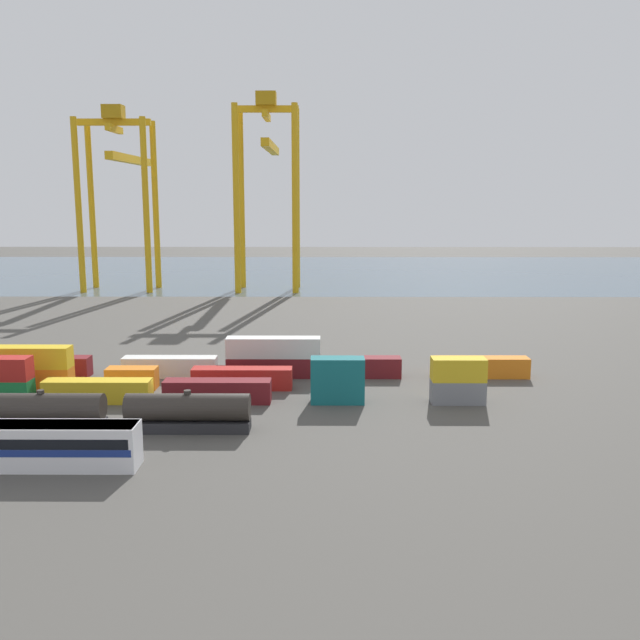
% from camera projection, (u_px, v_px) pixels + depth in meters
% --- Properties ---
extents(ground_plane, '(420.00, 420.00, 0.00)m').
position_uv_depth(ground_plane, '(214.00, 332.00, 119.11)').
color(ground_plane, '#4C4944').
extents(harbour_water, '(400.00, 110.00, 0.01)m').
position_uv_depth(harbour_water, '(263.00, 272.00, 216.05)').
color(harbour_water, '#475B6B').
rests_on(harbour_water, ground_plane).
extents(freight_tank_row, '(41.36, 2.71, 4.17)m').
position_uv_depth(freight_tank_row, '(42.00, 412.00, 68.56)').
color(freight_tank_row, '#232326').
rests_on(freight_tank_row, ground_plane).
extents(shipping_container_4, '(12.10, 2.44, 2.60)m').
position_uv_depth(shipping_container_4, '(98.00, 391.00, 78.24)').
color(shipping_container_4, gold).
rests_on(shipping_container_4, ground_plane).
extents(shipping_container_5, '(12.10, 2.44, 2.60)m').
position_uv_depth(shipping_container_5, '(218.00, 391.00, 78.16)').
color(shipping_container_5, maroon).
rests_on(shipping_container_5, ground_plane).
extents(shipping_container_6, '(6.04, 2.44, 2.60)m').
position_uv_depth(shipping_container_6, '(337.00, 391.00, 78.08)').
color(shipping_container_6, '#146066').
rests_on(shipping_container_6, ground_plane).
extents(shipping_container_7, '(6.04, 2.44, 2.60)m').
position_uv_depth(shipping_container_7, '(338.00, 369.00, 77.63)').
color(shipping_container_7, '#146066').
rests_on(shipping_container_7, shipping_container_6).
extents(shipping_container_8, '(6.04, 2.44, 2.60)m').
position_uv_depth(shipping_container_8, '(458.00, 392.00, 78.00)').
color(shipping_container_8, slate).
rests_on(shipping_container_8, ground_plane).
extents(shipping_container_9, '(6.04, 2.44, 2.60)m').
position_uv_depth(shipping_container_9, '(458.00, 369.00, 77.55)').
color(shipping_container_9, gold).
rests_on(shipping_container_9, shipping_container_8).
extents(shipping_container_12, '(12.10, 2.44, 2.60)m').
position_uv_depth(shipping_container_12, '(22.00, 378.00, 83.93)').
color(shipping_container_12, orange).
rests_on(shipping_container_12, ground_plane).
extents(shipping_container_13, '(12.10, 2.44, 2.60)m').
position_uv_depth(shipping_container_13, '(20.00, 357.00, 83.47)').
color(shipping_container_13, gold).
rests_on(shipping_container_13, shipping_container_12).
extents(shipping_container_14, '(6.04, 2.44, 2.60)m').
position_uv_depth(shipping_container_14, '(132.00, 378.00, 83.85)').
color(shipping_container_14, orange).
rests_on(shipping_container_14, ground_plane).
extents(shipping_container_15, '(12.10, 2.44, 2.60)m').
position_uv_depth(shipping_container_15, '(242.00, 378.00, 83.77)').
color(shipping_container_15, '#AD211C').
rests_on(shipping_container_15, ground_plane).
extents(shipping_container_17, '(6.04, 2.44, 2.60)m').
position_uv_depth(shipping_container_17, '(67.00, 367.00, 89.53)').
color(shipping_container_17, maroon).
rests_on(shipping_container_17, ground_plane).
extents(shipping_container_18, '(12.10, 2.44, 2.60)m').
position_uv_depth(shipping_container_18, '(170.00, 367.00, 89.45)').
color(shipping_container_18, silver).
rests_on(shipping_container_18, ground_plane).
extents(shipping_container_19, '(12.10, 2.44, 2.60)m').
position_uv_depth(shipping_container_19, '(274.00, 367.00, 89.37)').
color(shipping_container_19, maroon).
rests_on(shipping_container_19, ground_plane).
extents(shipping_container_20, '(12.10, 2.44, 2.60)m').
position_uv_depth(shipping_container_20, '(273.00, 347.00, 88.91)').
color(shipping_container_20, silver).
rests_on(shipping_container_20, shipping_container_19).
extents(shipping_container_21, '(6.04, 2.44, 2.60)m').
position_uv_depth(shipping_container_21, '(377.00, 367.00, 89.29)').
color(shipping_container_21, maroon).
rests_on(shipping_container_21, ground_plane).
extents(shipping_container_22, '(12.10, 2.44, 2.60)m').
position_uv_depth(shipping_container_22, '(481.00, 367.00, 89.21)').
color(shipping_container_22, orange).
rests_on(shipping_container_22, ground_plane).
extents(gantry_crane_west, '(17.86, 36.40, 44.90)m').
position_uv_depth(gantry_crane_west, '(120.00, 179.00, 172.16)').
color(gantry_crane_west, gold).
rests_on(gantry_crane_west, ground_plane).
extents(gantry_crane_central, '(15.65, 37.15, 47.93)m').
position_uv_depth(gantry_crane_central, '(268.00, 172.00, 171.56)').
color(gantry_crane_central, gold).
rests_on(gantry_crane_central, ground_plane).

